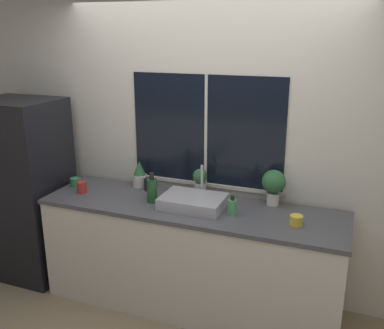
% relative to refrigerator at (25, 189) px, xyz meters
% --- Properties ---
extents(ground_plane, '(14.00, 14.00, 0.00)m').
position_rel_refrigerator_xyz_m(ground_plane, '(1.65, -0.29, -0.84)').
color(ground_plane, '#937F60').
extents(wall_back, '(8.00, 0.09, 2.70)m').
position_rel_refrigerator_xyz_m(wall_back, '(1.65, 0.44, 0.51)').
color(wall_back, silver).
rests_on(wall_back, ground_plane).
extents(wall_left, '(0.06, 7.00, 2.70)m').
position_rel_refrigerator_xyz_m(wall_left, '(-0.65, 1.21, 0.51)').
color(wall_left, silver).
rests_on(wall_left, ground_plane).
extents(counter, '(2.47, 0.69, 0.91)m').
position_rel_refrigerator_xyz_m(counter, '(1.65, 0.04, -0.39)').
color(counter, silver).
rests_on(counter, ground_plane).
extents(refrigerator, '(0.73, 0.64, 1.69)m').
position_rel_refrigerator_xyz_m(refrigerator, '(0.00, 0.00, 0.00)').
color(refrigerator, black).
rests_on(refrigerator, ground_plane).
extents(sink, '(0.50, 0.41, 0.29)m').
position_rel_refrigerator_xyz_m(sink, '(1.68, 0.03, 0.11)').
color(sink, '#ADADB2').
rests_on(sink, counter).
extents(potted_plant_left, '(0.13, 0.13, 0.24)m').
position_rel_refrigerator_xyz_m(potted_plant_left, '(1.06, 0.30, 0.18)').
color(potted_plant_left, silver).
rests_on(potted_plant_left, counter).
extents(potted_plant_center, '(0.12, 0.12, 0.23)m').
position_rel_refrigerator_xyz_m(potted_plant_center, '(1.64, 0.30, 0.19)').
color(potted_plant_center, silver).
rests_on(potted_plant_center, counter).
extents(potted_plant_right, '(0.19, 0.19, 0.29)m').
position_rel_refrigerator_xyz_m(potted_plant_right, '(2.26, 0.30, 0.25)').
color(potted_plant_right, silver).
rests_on(potted_plant_right, counter).
extents(soap_bottle, '(0.07, 0.07, 0.15)m').
position_rel_refrigerator_xyz_m(soap_bottle, '(2.01, -0.01, 0.13)').
color(soap_bottle, '#519E5B').
rests_on(soap_bottle, counter).
extents(bottle_tall, '(0.08, 0.08, 0.25)m').
position_rel_refrigerator_xyz_m(bottle_tall, '(1.33, 0.00, 0.17)').
color(bottle_tall, '#235128').
rests_on(bottle_tall, counter).
extents(mug_yellow, '(0.09, 0.09, 0.08)m').
position_rel_refrigerator_xyz_m(mug_yellow, '(2.50, -0.03, 0.11)').
color(mug_yellow, gold).
rests_on(mug_yellow, counter).
extents(mug_black, '(0.08, 0.08, 0.10)m').
position_rel_refrigerator_xyz_m(mug_black, '(1.18, 0.24, 0.12)').
color(mug_black, black).
rests_on(mug_black, counter).
extents(mug_green, '(0.09, 0.09, 0.08)m').
position_rel_refrigerator_xyz_m(mug_green, '(0.51, 0.09, 0.11)').
color(mug_green, '#38844C').
rests_on(mug_green, counter).
extents(mug_red, '(0.08, 0.08, 0.10)m').
position_rel_refrigerator_xyz_m(mug_red, '(0.66, -0.02, 0.12)').
color(mug_red, '#B72D28').
rests_on(mug_red, counter).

